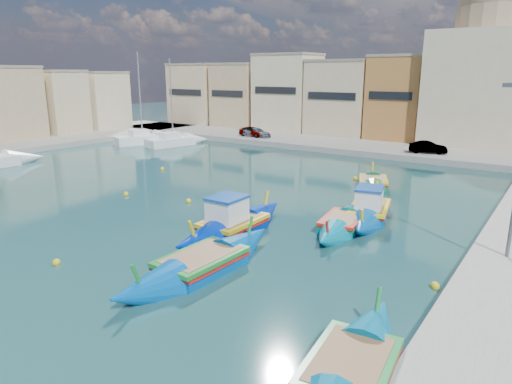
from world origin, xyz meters
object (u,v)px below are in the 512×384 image
Objects in this scene: luzzu_green at (373,184)px; luzzu_blue_south at (202,265)px; yacht_north at (183,141)px; luzzu_turquoise_cabin at (369,211)px; luzzu_cyan_mid at (343,224)px; yacht_midnorth at (153,139)px; luzzu_blue_cabin at (233,226)px; luzzu_cyan_south at (349,374)px; yacht_mid at (3,161)px; church_block at (481,72)px.

luzzu_green is 18.69m from luzzu_blue_south.
yacht_north reaches higher than luzzu_green.
luzzu_turquoise_cabin is at bearing -70.75° from luzzu_green.
luzzu_cyan_mid is 10.20m from luzzu_green.
luzzu_green reaches higher than luzzu_cyan_mid.
yacht_midnorth is (-29.64, 24.68, 0.16)m from luzzu_blue_south.
luzzu_turquoise_cabin is 1.04× the size of luzzu_blue_cabin.
luzzu_green is (-2.51, 7.19, -0.11)m from luzzu_turquoise_cabin.
luzzu_cyan_south reaches higher than luzzu_cyan_mid.
yacht_midnorth is (-30.21, 5.99, 0.20)m from luzzu_green.
luzzu_green is 0.71× the size of yacht_mid.
yacht_mid is at bearing -133.87° from church_block.
yacht_north is (-28.91, -16.38, -7.99)m from church_block.
luzzu_green is at bearing -14.94° from yacht_north.
luzzu_cyan_south is 0.75× the size of yacht_midnorth.
luzzu_green is at bearing 80.06° from luzzu_blue_cabin.
luzzu_turquoise_cabin reaches higher than luzzu_green.
luzzu_blue_cabin is 34.22m from yacht_midnorth.
yacht_mid is (-0.85, -17.72, -0.03)m from yacht_midnorth.
luzzu_blue_south is at bearing -67.90° from luzzu_blue_cabin.
luzzu_turquoise_cabin reaches higher than luzzu_blue_south.
luzzu_turquoise_cabin is 1.16× the size of luzzu_cyan_mid.
yacht_mid is (-38.74, 10.14, 0.15)m from luzzu_cyan_south.
luzzu_turquoise_cabin is at bearing -90.33° from church_block.
luzzu_turquoise_cabin is 8.45m from luzzu_blue_cabin.
luzzu_turquoise_cabin is 1.23× the size of luzzu_green.
luzzu_turquoise_cabin is 2.84m from luzzu_cyan_mid.
luzzu_cyan_mid is (-0.44, -2.80, -0.11)m from luzzu_turquoise_cabin.
luzzu_blue_cabin is at bearing -4.59° from yacht_mid.
luzzu_blue_cabin is 1.06× the size of luzzu_cyan_south.
luzzu_blue_south is at bearing -39.78° from yacht_midnorth.
church_block is 2.07× the size of luzzu_blue_cabin.
luzzu_blue_cabin is 5.03m from luzzu_blue_south.
yacht_north is (-25.66, 25.68, 0.13)m from luzzu_blue_south.
yacht_mid is at bearing 167.15° from luzzu_blue_south.
luzzu_cyan_south is at bearing -21.11° from luzzu_blue_south.
yacht_midnorth is at bearing 144.20° from luzzu_blue_cabin.
luzzu_blue_south is at bearing -104.97° from luzzu_turquoise_cabin.
luzzu_cyan_mid is (-0.61, -33.37, -8.16)m from church_block.
yacht_mid is at bearing -177.00° from luzzu_cyan_mid.
luzzu_cyan_south is at bearing -70.59° from luzzu_turquoise_cabin.
luzzu_blue_cabin reaches higher than luzzu_cyan_south.
luzzu_green is 0.79× the size of luzzu_blue_south.
yacht_north is at bearing 75.53° from yacht_mid.
yacht_midnorth is (-37.89, 27.86, 0.17)m from luzzu_cyan_south.
luzzu_blue_south is 8.84m from luzzu_cyan_south.
luzzu_cyan_mid is at bearing 115.29° from luzzu_cyan_south.
church_block reaches higher than luzzu_cyan_south.
luzzu_green is at bearing 101.72° from luzzu_cyan_mid.
yacht_north reaches higher than luzzu_cyan_south.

